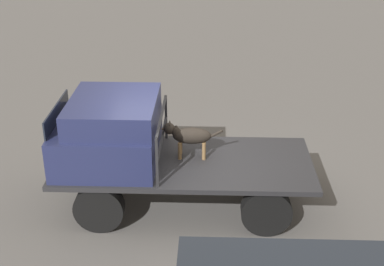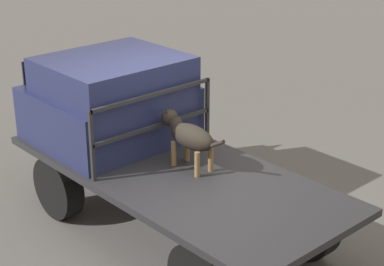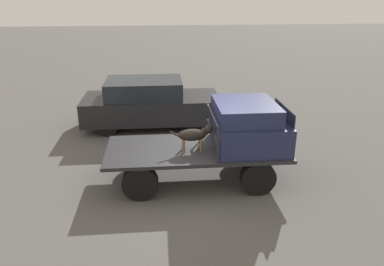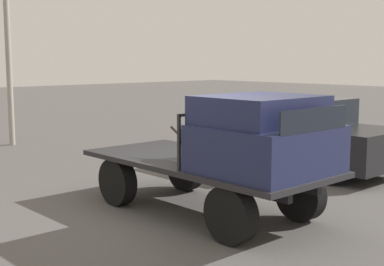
{
  "view_description": "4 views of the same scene",
  "coord_description": "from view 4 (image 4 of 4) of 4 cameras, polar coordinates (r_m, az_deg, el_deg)",
  "views": [
    {
      "loc": [
        -0.4,
        7.62,
        4.94
      ],
      "look_at": [
        -0.12,
        -0.15,
        1.26
      ],
      "focal_mm": 50.0,
      "sensor_mm": 36.0,
      "label": 1
    },
    {
      "loc": [
        -4.91,
        4.19,
        3.88
      ],
      "look_at": [
        -0.12,
        -0.15,
        1.26
      ],
      "focal_mm": 60.0,
      "sensor_mm": 36.0,
      "label": 2
    },
    {
      "loc": [
        -0.82,
        -7.87,
        4.26
      ],
      "look_at": [
        -0.12,
        -0.15,
        1.26
      ],
      "focal_mm": 35.0,
      "sensor_mm": 36.0,
      "label": 3
    },
    {
      "loc": [
        5.89,
        -5.64,
        2.37
      ],
      "look_at": [
        -0.12,
        -0.15,
        1.26
      ],
      "focal_mm": 50.0,
      "sensor_mm": 36.0,
      "label": 4
    }
  ],
  "objects": [
    {
      "name": "truck_cab",
      "position": [
        7.42,
        7.68,
        -0.33
      ],
      "size": [
        1.59,
        1.7,
        1.05
      ],
      "color": "#1E2347",
      "rests_on": "flatbed_truck"
    },
    {
      "name": "flatbed_truck",
      "position": [
        8.35,
        1.32,
        -4.45
      ],
      "size": [
        4.13,
        1.82,
        0.84
      ],
      "color": "black",
      "rests_on": "ground"
    },
    {
      "name": "truck_headboard",
      "position": [
        7.97,
        3.11,
        0.5
      ],
      "size": [
        0.04,
        1.7,
        0.8
      ],
      "color": "#232326",
      "rests_on": "flatbed_truck"
    },
    {
      "name": "parked_sedan",
      "position": [
        11.91,
        10.99,
        0.01
      ],
      "size": [
        4.35,
        1.83,
        1.56
      ],
      "rotation": [
        0.0,
        0.0,
        0.08
      ],
      "color": "black",
      "rests_on": "ground"
    },
    {
      "name": "ground_plane",
      "position": [
        8.5,
        1.31,
        -8.43
      ],
      "size": [
        80.0,
        80.0,
        0.0
      ],
      "primitive_type": "plane",
      "color": "#514F4C"
    },
    {
      "name": "dog",
      "position": [
        8.17,
        0.3,
        -0.35
      ],
      "size": [
        1.0,
        0.27,
        0.63
      ],
      "rotation": [
        0.0,
        0.0,
        -0.14
      ],
      "color": "brown",
      "rests_on": "flatbed_truck"
    }
  ]
}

